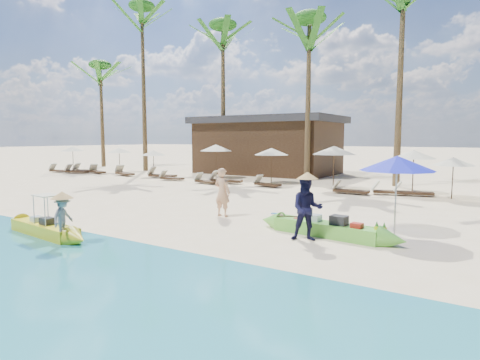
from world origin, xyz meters
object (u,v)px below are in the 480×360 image
Objects in this scene: yellow_canoe at (44,229)px; tourist at (222,192)px; blue_umbrella at (397,163)px; green_canoe at (326,228)px.

yellow_canoe is 5.60m from tourist.
blue_umbrella reaches higher than tourist.
blue_umbrella is (8.18, 5.43, 1.81)m from yellow_canoe.
yellow_canoe is (-6.63, -4.17, -0.02)m from green_canoe.
green_canoe is 4.13m from tourist.
tourist is at bearing -174.69° from blue_umbrella.
green_canoe is 2.69m from blue_umbrella.
blue_umbrella is (1.56, 1.26, 1.79)m from green_canoe.
yellow_canoe is 9.99m from blue_umbrella.
yellow_canoe reaches higher than green_canoe.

